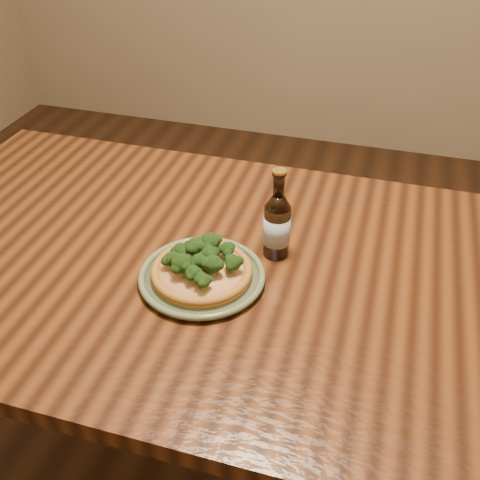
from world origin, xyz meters
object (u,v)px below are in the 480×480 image
(plate, at_px, (202,276))
(beer_bottle, at_px, (277,225))
(table, at_px, (225,295))
(pizza, at_px, (202,268))

(plate, xyz_separation_m, beer_bottle, (0.12, 0.13, 0.07))
(table, relative_size, pizza, 7.70)
(beer_bottle, bearing_deg, table, -154.20)
(beer_bottle, bearing_deg, pizza, -140.48)
(plate, height_order, pizza, pizza)
(table, bearing_deg, beer_bottle, 31.95)
(plate, height_order, beer_bottle, beer_bottle)
(pizza, bearing_deg, plate, -68.25)
(table, bearing_deg, pizza, -111.59)
(table, height_order, plate, plate)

